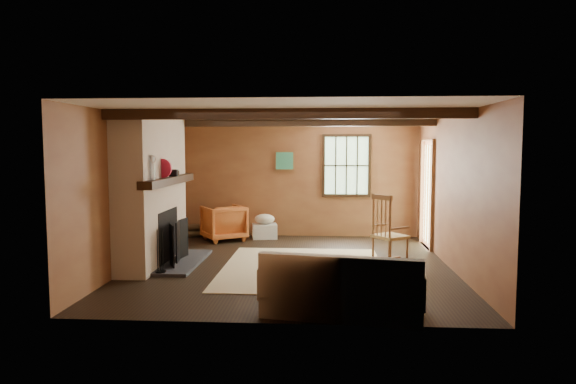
# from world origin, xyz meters

# --- Properties ---
(ground) EXTENTS (5.50, 5.50, 0.00)m
(ground) POSITION_xyz_m (0.00, 0.00, 0.00)
(ground) COLOR black
(ground) RESTS_ON ground
(room_envelope) EXTENTS (5.02, 5.52, 2.44)m
(room_envelope) POSITION_xyz_m (0.22, 0.26, 1.63)
(room_envelope) COLOR brown
(room_envelope) RESTS_ON ground
(fireplace) EXTENTS (1.02, 2.30, 2.40)m
(fireplace) POSITION_xyz_m (-2.23, -0.00, 1.10)
(fireplace) COLOR #905A37
(fireplace) RESTS_ON ground
(rug) EXTENTS (2.50, 3.00, 0.01)m
(rug) POSITION_xyz_m (0.20, -0.20, 0.00)
(rug) COLOR tan
(rug) RESTS_ON ground
(rocking_chair) EXTENTS (0.92, 0.83, 1.14)m
(rocking_chair) POSITION_xyz_m (1.57, 0.24, 0.48)
(rocking_chair) COLOR tan
(rocking_chair) RESTS_ON ground
(sofa) EXTENTS (1.91, 1.09, 0.73)m
(sofa) POSITION_xyz_m (0.73, -2.40, 0.26)
(sofa) COLOR beige
(sofa) RESTS_ON ground
(firewood_pile) EXTENTS (0.75, 0.14, 0.27)m
(firewood_pile) POSITION_xyz_m (-1.96, 2.44, 0.14)
(firewood_pile) COLOR brown
(firewood_pile) RESTS_ON ground
(laundry_basket) EXTENTS (0.56, 0.46, 0.30)m
(laundry_basket) POSITION_xyz_m (-0.69, 2.38, 0.15)
(laundry_basket) COLOR silver
(laundry_basket) RESTS_ON ground
(basket_pillow) EXTENTS (0.51, 0.46, 0.21)m
(basket_pillow) POSITION_xyz_m (-0.69, 2.38, 0.40)
(basket_pillow) COLOR beige
(basket_pillow) RESTS_ON laundry_basket
(armchair) EXTENTS (1.07, 1.07, 0.72)m
(armchair) POSITION_xyz_m (-1.49, 2.10, 0.36)
(armchair) COLOR #BF6026
(armchair) RESTS_ON ground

